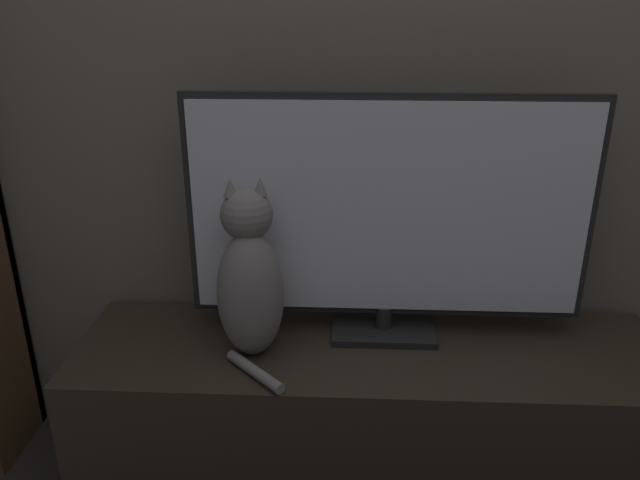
{
  "coord_description": "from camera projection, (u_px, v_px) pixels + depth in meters",
  "views": [
    {
      "loc": [
        -0.07,
        -0.5,
        1.35
      ],
      "look_at": [
        -0.14,
        0.97,
        0.75
      ],
      "focal_mm": 35.0,
      "sensor_mm": 36.0,
      "label": 1
    }
  ],
  "objects": [
    {
      "name": "tv",
      "position": [
        388.0,
        216.0,
        1.62
      ],
      "size": [
        1.06,
        0.17,
        0.67
      ],
      "color": "black",
      "rests_on": "tv_stand"
    },
    {
      "name": "wall_back",
      "position": [
        378.0,
        10.0,
        1.61
      ],
      "size": [
        4.8,
        0.05,
        2.6
      ],
      "color": "#756B5B",
      "rests_on": "ground_plane"
    },
    {
      "name": "tv_stand",
      "position": [
        368.0,
        416.0,
        1.76
      ],
      "size": [
        1.59,
        0.45,
        0.45
      ],
      "color": "#33281E",
      "rests_on": "ground_plane"
    },
    {
      "name": "cat",
      "position": [
        250.0,
        280.0,
        1.59
      ],
      "size": [
        0.2,
        0.3,
        0.47
      ],
      "rotation": [
        0.0,
        0.0,
        0.19
      ],
      "color": "gray",
      "rests_on": "tv_stand"
    }
  ]
}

